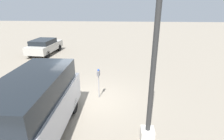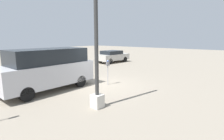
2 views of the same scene
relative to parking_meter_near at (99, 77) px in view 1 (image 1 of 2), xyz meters
The scene contains 5 objects.
ground_plane 1.24m from the parking_meter_near, 47.49° to the right, with size 80.00×80.00×0.00m, color gray.
parking_meter_near is the anchor object (origin of this frame).
lamp_post 3.71m from the parking_meter_near, 34.58° to the left, with size 0.44×0.44×6.34m.
parked_van 3.41m from the parking_meter_near, 31.24° to the right, with size 5.05×1.98×2.26m.
car_distant 9.92m from the parking_meter_near, 141.54° to the right, with size 4.06×2.13×1.38m.
Camera 1 is at (7.35, 1.57, 4.44)m, focal length 28.00 mm.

